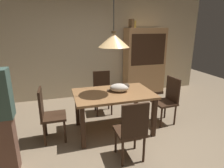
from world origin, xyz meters
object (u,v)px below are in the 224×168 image
(book_yellow_short, at_px, (134,24))
(chair_left_side, at_px, (48,113))
(hutch_bookcase, at_px, (144,63))
(dining_table, at_px, (114,98))
(pendant_lamp, at_px, (114,40))
(book_brown_thick, at_px, (131,23))
(chair_near_front, at_px, (132,129))
(chair_far_back, at_px, (102,90))
(cat_sleeping, at_px, (120,88))
(chair_right_side, at_px, (168,98))

(book_yellow_short, bearing_deg, chair_left_side, -141.85)
(hutch_bookcase, bearing_deg, dining_table, -129.42)
(pendant_lamp, xyz_separation_m, book_brown_thick, (1.00, 1.73, 0.30))
(dining_table, height_order, chair_near_front, chair_near_front)
(hutch_bookcase, bearing_deg, chair_left_side, -145.89)
(chair_far_back, distance_m, pendant_lamp, 1.45)
(chair_near_front, height_order, pendant_lamp, pendant_lamp)
(dining_table, distance_m, book_yellow_short, 2.41)
(chair_near_front, bearing_deg, chair_left_side, 142.06)
(hutch_bookcase, bearing_deg, book_brown_thick, 179.79)
(hutch_bookcase, relative_size, book_brown_thick, 7.71)
(dining_table, bearing_deg, pendant_lamp, 102.34)
(chair_near_front, distance_m, cat_sleeping, 0.96)
(book_yellow_short, bearing_deg, chair_right_side, -88.09)
(dining_table, bearing_deg, cat_sleeping, 9.00)
(dining_table, xyz_separation_m, book_yellow_short, (1.07, 1.73, 1.29))
(chair_right_side, height_order, chair_far_back, same)
(cat_sleeping, relative_size, pendant_lamp, 0.31)
(chair_left_side, xyz_separation_m, cat_sleeping, (1.25, 0.02, 0.32))
(dining_table, relative_size, cat_sleeping, 3.45)
(chair_far_back, xyz_separation_m, book_yellow_short, (1.07, 0.85, 1.43))
(dining_table, height_order, cat_sleeping, cat_sleeping)
(pendant_lamp, bearing_deg, chair_left_side, 179.95)
(chair_far_back, distance_m, chair_near_front, 1.76)
(chair_left_side, distance_m, pendant_lamp, 1.61)
(chair_far_back, height_order, cat_sleeping, chair_far_back)
(chair_near_front, bearing_deg, dining_table, 89.98)
(hutch_bookcase, distance_m, book_brown_thick, 1.15)
(cat_sleeping, xyz_separation_m, hutch_bookcase, (1.30, 1.71, 0.06))
(chair_far_back, xyz_separation_m, cat_sleeping, (0.12, -0.86, 0.32))
(chair_right_side, distance_m, hutch_bookcase, 1.79)
(chair_left_side, relative_size, book_yellow_short, 4.65)
(cat_sleeping, bearing_deg, chair_right_side, -0.77)
(chair_far_back, bearing_deg, chair_left_side, -142.26)
(chair_near_front, bearing_deg, cat_sleeping, 82.12)
(dining_table, distance_m, chair_far_back, 0.89)
(pendant_lamp, bearing_deg, cat_sleeping, 9.00)
(chair_left_side, distance_m, hutch_bookcase, 3.10)
(chair_left_side, height_order, book_brown_thick, book_brown_thick)
(chair_far_back, distance_m, cat_sleeping, 0.92)
(chair_left_side, xyz_separation_m, chair_near_front, (1.13, -0.88, 0.00))
(chair_far_back, xyz_separation_m, pendant_lamp, (-0.01, -0.88, 1.15))
(chair_left_side, relative_size, chair_near_front, 1.00)
(chair_far_back, height_order, chair_near_front, same)
(dining_table, bearing_deg, book_brown_thick, 59.91)
(book_yellow_short, bearing_deg, chair_far_back, -141.41)
(chair_left_side, height_order, cat_sleeping, chair_left_side)
(dining_table, distance_m, cat_sleeping, 0.22)
(cat_sleeping, bearing_deg, chair_left_side, -179.15)
(chair_near_front, relative_size, pendant_lamp, 0.72)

